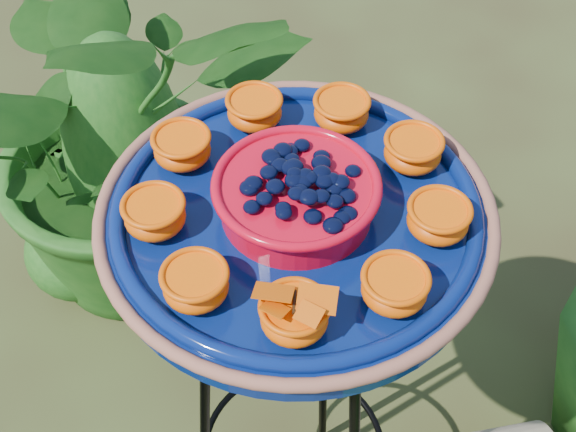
# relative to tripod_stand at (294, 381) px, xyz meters

# --- Properties ---
(tripod_stand) EXTENTS (0.39, 0.39, 0.93)m
(tripod_stand) POSITION_rel_tripod_stand_xyz_m (0.00, 0.00, 0.00)
(tripod_stand) COLOR black
(tripod_stand) RESTS_ON ground
(feeder_dish) EXTENTS (0.55, 0.55, 0.11)m
(feeder_dish) POSITION_rel_tripod_stand_xyz_m (0.00, -0.00, 0.41)
(feeder_dish) COLOR #071958
(feeder_dish) RESTS_ON tripod_stand
(shrub_back_left) EXTENTS (1.03, 0.97, 0.91)m
(shrub_back_left) POSITION_rel_tripod_stand_xyz_m (-0.51, 0.62, -0.11)
(shrub_back_left) COLOR #184E14
(shrub_back_left) RESTS_ON ground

